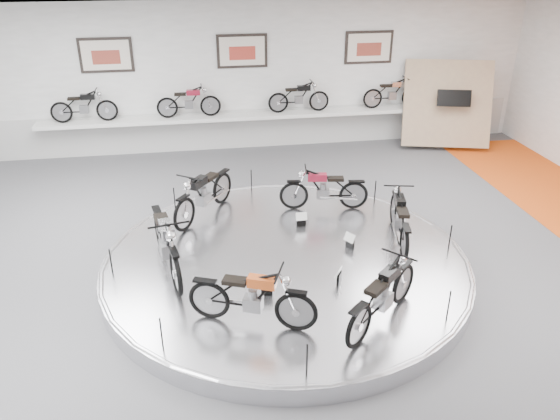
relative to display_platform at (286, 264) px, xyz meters
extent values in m
plane|color=#4F4F51|center=(0.00, -0.30, -0.15)|extent=(16.00, 16.00, 0.00)
plane|color=white|center=(0.00, -0.30, 3.85)|extent=(16.00, 16.00, 0.00)
plane|color=white|center=(0.00, 6.70, 1.85)|extent=(16.00, 0.00, 16.00)
cube|color=#BCBCBA|center=(0.00, 6.68, 0.40)|extent=(15.68, 0.04, 1.10)
cylinder|color=silver|center=(0.00, 0.00, 0.00)|extent=(6.40, 6.40, 0.30)
torus|color=#B2B2BA|center=(0.00, 0.00, 0.12)|extent=(6.40, 6.40, 0.10)
cube|color=silver|center=(0.00, 6.40, 0.85)|extent=(11.00, 0.55, 0.10)
cube|color=beige|center=(-3.50, 6.66, 2.55)|extent=(1.35, 0.06, 0.88)
cube|color=beige|center=(0.00, 6.66, 2.55)|extent=(1.35, 0.06, 0.88)
cube|color=beige|center=(3.50, 6.66, 2.55)|extent=(1.35, 0.06, 0.88)
cube|color=tan|center=(5.60, 5.80, 1.10)|extent=(2.56, 1.52, 2.30)
camera|label=1|loc=(-1.48, -8.14, 5.14)|focal=35.00mm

